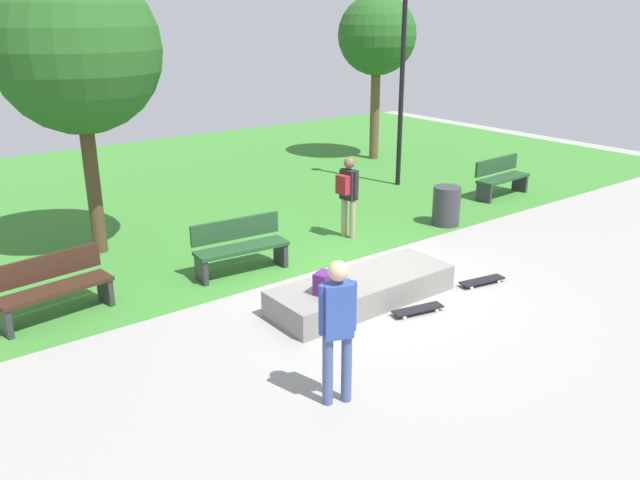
# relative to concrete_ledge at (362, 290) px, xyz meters

# --- Properties ---
(ground_plane) EXTENTS (28.00, 28.00, 0.00)m
(ground_plane) POSITION_rel_concrete_ledge_xyz_m (0.42, 0.39, -0.20)
(ground_plane) COLOR gray
(grass_lawn) EXTENTS (26.60, 12.98, 0.01)m
(grass_lawn) POSITION_rel_concrete_ledge_xyz_m (0.42, 7.90, -0.19)
(grass_lawn) COLOR #387A2D
(grass_lawn) RESTS_ON ground_plane
(concrete_ledge) EXTENTS (2.97, 1.03, 0.39)m
(concrete_ledge) POSITION_rel_concrete_ledge_xyz_m (0.00, 0.00, 0.00)
(concrete_ledge) COLOR gray
(concrete_ledge) RESTS_ON ground_plane
(backpack_on_ledge) EXTENTS (0.34, 0.29, 0.32)m
(backpack_on_ledge) POSITION_rel_concrete_ledge_xyz_m (-0.82, -0.09, 0.36)
(backpack_on_ledge) COLOR #4C1E66
(backpack_on_ledge) RESTS_ON concrete_ledge
(skater_performing_trick) EXTENTS (0.41, 0.30, 1.71)m
(skater_performing_trick) POSITION_rel_concrete_ledge_xyz_m (-1.98, -1.84, 0.81)
(skater_performing_trick) COLOR #3F5184
(skater_performing_trick) RESTS_ON ground_plane
(skateboard_by_ledge) EXTENTS (0.82, 0.35, 0.08)m
(skateboard_by_ledge) POSITION_rel_concrete_ledge_xyz_m (1.99, -0.68, -0.13)
(skateboard_by_ledge) COLOR black
(skateboard_by_ledge) RESTS_ON ground_plane
(skateboard_spare) EXTENTS (0.82, 0.36, 0.08)m
(skateboard_spare) POSITION_rel_concrete_ledge_xyz_m (0.39, -0.80, -0.13)
(skateboard_spare) COLOR black
(skateboard_spare) RESTS_ON ground_plane
(park_bench_near_path) EXTENTS (1.65, 0.67, 0.91)m
(park_bench_near_path) POSITION_rel_concrete_ledge_xyz_m (-3.85, 2.32, 0.28)
(park_bench_near_path) COLOR #331E14
(park_bench_near_path) RESTS_ON ground_plane
(park_bench_far_right) EXTENTS (1.64, 0.61, 0.91)m
(park_bench_far_right) POSITION_rel_concrete_ledge_xyz_m (-0.85, 2.16, 0.28)
(park_bench_far_right) COLOR #1E4223
(park_bench_far_right) RESTS_ON ground_plane
(park_bench_by_oak) EXTENTS (1.62, 0.56, 0.91)m
(park_bench_by_oak) POSITION_rel_concrete_ledge_xyz_m (6.57, 2.53, 0.28)
(park_bench_by_oak) COLOR #1E4223
(park_bench_by_oak) RESTS_ON ground_plane
(tree_broad_elm) EXTENTS (2.24, 2.24, 4.69)m
(tree_broad_elm) POSITION_rel_concrete_ledge_xyz_m (7.00, 7.52, 3.33)
(tree_broad_elm) COLOR brown
(tree_broad_elm) RESTS_ON grass_lawn
(tree_tall_oak) EXTENTS (2.82, 2.82, 5.00)m
(tree_tall_oak) POSITION_rel_concrete_ledge_xyz_m (-2.39, 4.60, 3.38)
(tree_tall_oak) COLOR #4C3823
(tree_tall_oak) RESTS_ON grass_lawn
(lamp_post) EXTENTS (0.28, 0.28, 5.05)m
(lamp_post) POSITION_rel_concrete_ledge_xyz_m (5.38, 4.80, 2.81)
(lamp_post) COLOR black
(lamp_post) RESTS_ON ground_plane
(trash_bin) EXTENTS (0.57, 0.57, 0.81)m
(trash_bin) POSITION_rel_concrete_ledge_xyz_m (3.87, 1.81, 0.21)
(trash_bin) COLOR #333338
(trash_bin) RESTS_ON ground_plane
(pedestrian_with_backpack) EXTENTS (0.37, 0.43, 1.59)m
(pedestrian_with_backpack) POSITION_rel_concrete_ledge_xyz_m (1.73, 2.43, 0.75)
(pedestrian_with_backpack) COLOR tan
(pedestrian_with_backpack) RESTS_ON ground_plane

